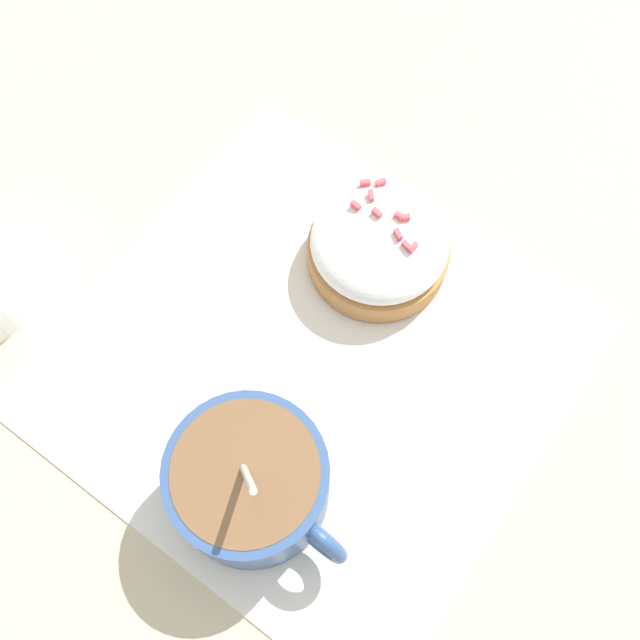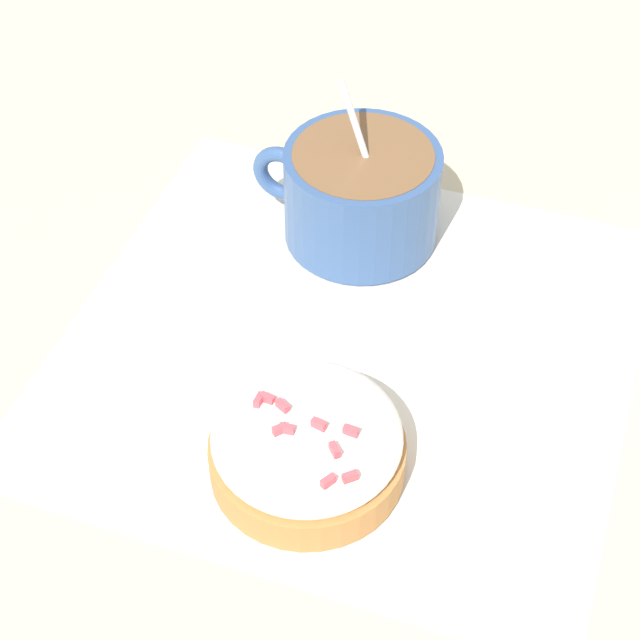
{
  "view_description": "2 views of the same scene",
  "coord_description": "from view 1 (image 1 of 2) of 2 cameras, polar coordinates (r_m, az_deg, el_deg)",
  "views": [
    {
      "loc": [
        0.14,
        0.09,
        0.46
      ],
      "look_at": [
        -0.02,
        -0.0,
        0.03
      ],
      "focal_mm": 42.0,
      "sensor_mm": 36.0,
      "label": 1
    },
    {
      "loc": [
        -0.39,
        -0.08,
        0.43
      ],
      "look_at": [
        -0.02,
        0.01,
        0.03
      ],
      "focal_mm": 60.0,
      "sensor_mm": 36.0,
      "label": 2
    }
  ],
  "objects": [
    {
      "name": "frosted_pastry",
      "position": [
        0.5,
        4.41,
        5.74
      ],
      "size": [
        0.1,
        0.1,
        0.05
      ],
      "color": "#B2753D",
      "rests_on": "paper_napkin"
    },
    {
      "name": "coffee_cup",
      "position": [
        0.43,
        -5.3,
        -12.23
      ],
      "size": [
        0.09,
        0.11,
        0.1
      ],
      "color": "#335184",
      "rests_on": "paper_napkin"
    },
    {
      "name": "paper_napkin",
      "position": [
        0.49,
        -0.69,
        -3.23
      ],
      "size": [
        0.32,
        0.32,
        0.0
      ],
      "color": "white",
      "rests_on": "ground_plane"
    },
    {
      "name": "ground_plane",
      "position": [
        0.49,
        -0.69,
        -3.29
      ],
      "size": [
        3.0,
        3.0,
        0.0
      ],
      "primitive_type": "plane",
      "color": "#C6B793"
    }
  ]
}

